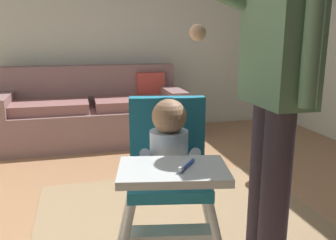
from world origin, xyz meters
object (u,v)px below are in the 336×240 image
at_px(couch, 92,113).
at_px(toy_ball, 265,172).
at_px(high_chair, 169,161).
at_px(adult_standing, 275,89).

relative_size(couch, toy_ball, 9.81).
height_order(high_chair, adult_standing, adult_standing).
xyz_separation_m(couch, high_chair, (0.23, -2.68, 0.33)).
height_order(couch, adult_standing, adult_standing).
xyz_separation_m(couch, toy_ball, (1.32, -1.64, -0.22)).
height_order(high_chair, toy_ball, high_chair).
bearing_deg(adult_standing, couch, -74.32).
distance_m(couch, adult_standing, 2.85).
bearing_deg(toy_ball, high_chair, -136.56).
bearing_deg(adult_standing, high_chair, -0.22).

